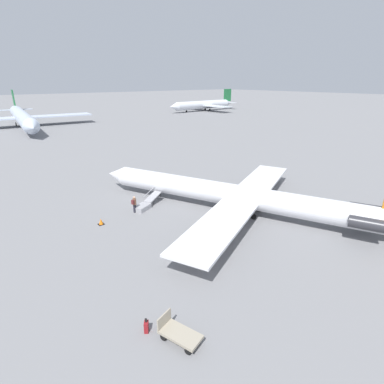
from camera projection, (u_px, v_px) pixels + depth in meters
ground_plane at (230, 210)px, 31.07m from camera, size 600.00×600.00×0.00m
airplane_main at (240, 196)px, 30.07m from camera, size 30.92×24.59×5.90m
airplane_far_right at (22, 117)px, 84.28m from camera, size 49.85×38.47×9.64m
airplane_far_center at (204, 105)px, 129.17m from camera, size 27.16×36.26×8.75m
boarding_stairs at (144, 205)px, 31.42m from camera, size 2.55×4.08×1.54m
passenger at (134, 203)px, 30.23m from camera, size 0.45×0.57×1.74m
luggage_cart at (178, 333)px, 15.44m from camera, size 2.43×1.71×1.22m
suitcase at (146, 327)px, 16.01m from camera, size 0.42×0.40×0.88m
traffic_cone_near_stairs at (101, 222)px, 27.94m from camera, size 0.54×0.54×0.59m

